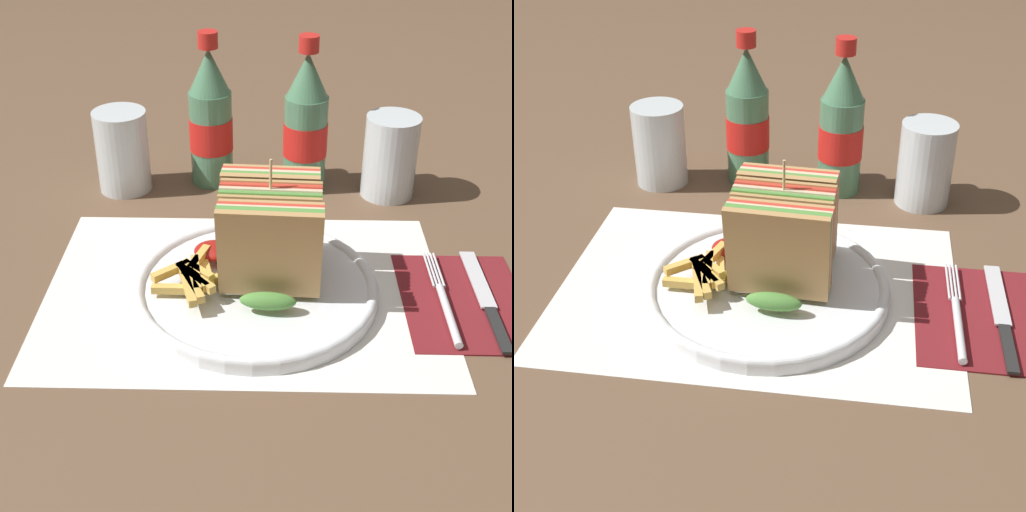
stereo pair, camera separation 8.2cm
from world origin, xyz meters
TOP-DOWN VIEW (x-y plane):
  - ground_plane at (0.00, 0.00)m, footprint 4.00×4.00m
  - placemat at (0.01, 0.03)m, footprint 0.46×0.33m
  - plate_main at (0.02, 0.03)m, footprint 0.28×0.28m
  - club_sandwich at (0.04, 0.04)m, footprint 0.11×0.16m
  - fries_pile at (-0.05, 0.02)m, footprint 0.10×0.11m
  - ketchup_blob at (-0.03, 0.07)m, footprint 0.05×0.04m
  - napkin at (0.26, 0.02)m, footprint 0.14×0.19m
  - fork at (0.23, -0.00)m, footprint 0.02×0.17m
  - knife at (0.28, 0.01)m, footprint 0.02×0.19m
  - coke_bottle_near at (-0.05, 0.31)m, footprint 0.06×0.06m
  - coke_bottle_far at (0.09, 0.30)m, footprint 0.06×0.06m
  - glass_near at (0.21, 0.28)m, footprint 0.08×0.08m
  - glass_far at (-0.17, 0.29)m, footprint 0.08×0.08m

SIDE VIEW (x-z plane):
  - ground_plane at x=0.00m, z-range 0.00..0.00m
  - placemat at x=0.01m, z-range 0.00..0.00m
  - napkin at x=0.26m, z-range 0.00..0.00m
  - knife at x=0.28m, z-range 0.00..0.01m
  - fork at x=0.23m, z-range 0.00..0.01m
  - plate_main at x=0.02m, z-range 0.00..0.02m
  - ketchup_blob at x=-0.03m, z-range 0.02..0.04m
  - fries_pile at x=-0.05m, z-range 0.02..0.04m
  - glass_near at x=0.21m, z-range -0.01..0.11m
  - glass_far at x=-0.17m, z-range 0.00..0.12m
  - club_sandwich at x=0.04m, z-range 0.00..0.15m
  - coke_bottle_near at x=-0.05m, z-range -0.02..0.21m
  - coke_bottle_far at x=0.09m, z-range -0.02..0.21m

